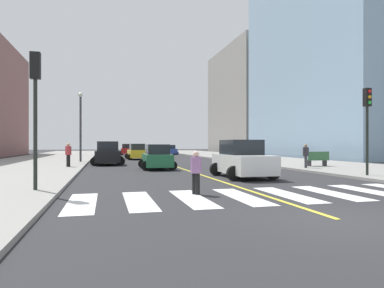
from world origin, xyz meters
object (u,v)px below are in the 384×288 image
traffic_light_near_corner (367,114)px  street_lamp (81,120)px  car_red_nearest (127,150)px  car_yellow_third (137,152)px  pedestrian_crossing (196,171)px  car_gray_second (157,151)px  car_green_seventh (157,158)px  car_white_fifth (242,160)px  car_blue_sixth (171,150)px  car_black_fourth (108,154)px  traffic_light_far_corner (35,94)px  pedestrian_walking_west (68,154)px  park_bench (317,159)px  pedestrian_waiting_east (306,155)px  fire_hydrant (241,156)px

traffic_light_near_corner → street_lamp: (-16.27, 18.76, 0.64)m
car_red_nearest → car_yellow_third: (0.10, -17.95, 0.01)m
car_yellow_third → pedestrian_crossing: car_yellow_third is taller
car_gray_second → car_green_seventh: 25.26m
car_white_fifth → car_blue_sixth: bearing=-94.8°
car_gray_second → car_yellow_third: car_yellow_third is taller
car_black_fourth → traffic_light_far_corner: (-2.73, -17.43, 2.78)m
pedestrian_walking_west → park_bench: bearing=95.9°
pedestrian_waiting_east → traffic_light_far_corner: bearing=-31.4°
car_green_seventh → car_gray_second: bearing=82.5°
traffic_light_far_corner → park_bench: (18.42, 9.22, -3.06)m
car_black_fourth → car_green_seventh: (3.48, -6.36, -0.12)m
car_black_fourth → pedestrian_crossing: bearing=-80.3°
car_black_fourth → street_lamp: street_lamp is taller
car_black_fourth → park_bench: 17.71m
car_white_fifth → pedestrian_crossing: car_white_fifth is taller
car_white_fifth → traffic_light_far_corner: size_ratio=0.91×
car_gray_second → car_white_fifth: 32.23m
car_gray_second → pedestrian_waiting_east: bearing=104.9°
traffic_light_far_corner → traffic_light_near_corner: bearing=6.5°
car_black_fourth → car_blue_sixth: 28.91m
car_black_fourth → pedestrian_walking_west: bearing=-124.8°
traffic_light_far_corner → street_lamp: size_ratio=0.77×
pedestrian_crossing → traffic_light_far_corner: bearing=-131.5°
traffic_light_near_corner → pedestrian_crossing: 11.56m
car_blue_sixth → car_green_seventh: size_ratio=0.92×
car_white_fifth → fire_hydrant: 16.16m
traffic_light_near_corner → street_lamp: bearing=-49.1°
car_green_seventh → car_black_fourth: bearing=119.6°
car_yellow_third → traffic_light_near_corner: 27.45m
car_red_nearest → traffic_light_near_corner: 44.57m
traffic_light_near_corner → traffic_light_far_corner: size_ratio=0.93×
car_yellow_third → park_bench: size_ratio=2.36×
car_red_nearest → car_green_seventh: car_red_nearest is taller
car_yellow_third → street_lamp: bearing=-134.3°
pedestrian_waiting_east → park_bench: bearing=159.2°
car_white_fifth → car_blue_sixth: 40.59m
traffic_light_near_corner → pedestrian_crossing: traffic_light_near_corner is taller
car_white_fifth → traffic_light_far_corner: 11.00m
car_red_nearest → car_white_fifth: 41.47m
pedestrian_crossing → fire_hydrant: size_ratio=1.79×
traffic_light_far_corner → fire_hydrant: 24.91m
car_black_fourth → car_green_seventh: size_ratio=1.13×
car_gray_second → street_lamp: size_ratio=0.57×
car_black_fourth → pedestrian_walking_west: (-2.92, -4.11, 0.16)m
car_blue_sixth → pedestrian_waiting_east: (3.02, -36.44, 0.30)m
traffic_light_near_corner → traffic_light_far_corner: bearing=6.5°
car_red_nearest → street_lamp: street_lamp is taller
car_gray_second → pedestrian_walking_west: size_ratio=2.12×
car_yellow_third → car_black_fourth: size_ratio=0.91×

